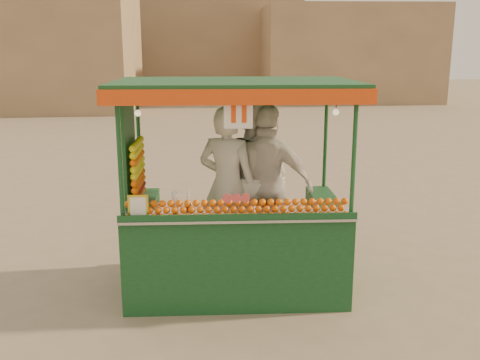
{
  "coord_description": "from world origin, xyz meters",
  "views": [
    {
      "loc": [
        -0.33,
        -5.96,
        2.73
      ],
      "look_at": [
        -0.04,
        -0.01,
        1.29
      ],
      "focal_mm": 40.53,
      "sensor_mm": 36.0,
      "label": 1
    }
  ],
  "objects_px": {
    "vendor_middle": "(254,177)",
    "vendor_right": "(268,184)",
    "vendor_left": "(227,186)",
    "juice_cart": "(230,226)"
  },
  "relations": [
    {
      "from": "vendor_middle",
      "to": "vendor_right",
      "type": "height_order",
      "value": "vendor_middle"
    },
    {
      "from": "juice_cart",
      "to": "vendor_left",
      "type": "bearing_deg",
      "value": 96.97
    },
    {
      "from": "juice_cart",
      "to": "vendor_middle",
      "type": "relative_size",
      "value": 1.37
    },
    {
      "from": "vendor_middle",
      "to": "vendor_right",
      "type": "relative_size",
      "value": 1.04
    },
    {
      "from": "juice_cart",
      "to": "vendor_middle",
      "type": "distance_m",
      "value": 0.69
    },
    {
      "from": "juice_cart",
      "to": "vendor_left",
      "type": "relative_size",
      "value": 1.43
    },
    {
      "from": "vendor_middle",
      "to": "vendor_right",
      "type": "distance_m",
      "value": 0.24
    },
    {
      "from": "vendor_right",
      "to": "vendor_left",
      "type": "bearing_deg",
      "value": 31.41
    },
    {
      "from": "vendor_middle",
      "to": "juice_cart",
      "type": "bearing_deg",
      "value": 98.36
    },
    {
      "from": "vendor_left",
      "to": "vendor_right",
      "type": "relative_size",
      "value": 1.0
    }
  ]
}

